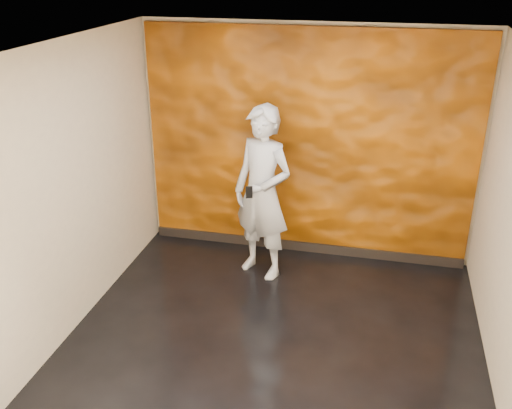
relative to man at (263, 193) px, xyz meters
name	(u,v)px	position (x,y,z in m)	size (l,w,h in m)	color
room	(274,212)	(0.39, -1.30, 0.39)	(4.02, 4.02, 2.81)	black
feature_wall	(307,146)	(0.39, 0.66, 0.37)	(3.90, 0.06, 2.75)	#BE5902
baseboard	(303,246)	(0.39, 0.62, -0.95)	(3.90, 0.04, 0.12)	black
man	(263,193)	(0.00, 0.00, 0.00)	(0.73, 0.48, 2.01)	#9CA0AB
phone	(249,192)	(-0.09, -0.27, 0.12)	(0.07, 0.01, 0.14)	black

